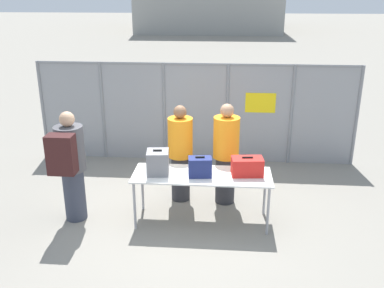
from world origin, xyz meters
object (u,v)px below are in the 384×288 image
(suitcase_red, at_px, (247,166))
(traveler_hooded, at_px, (70,163))
(suitcase_grey, at_px, (158,162))
(security_worker_far, at_px, (226,153))
(suitcase_navy, at_px, (200,167))
(inspection_table, at_px, (202,178))
(utility_trailer, at_px, (231,116))
(security_worker_near, at_px, (180,152))

(suitcase_red, relative_size, traveler_hooded, 0.28)
(suitcase_grey, distance_m, security_worker_far, 1.23)
(suitcase_grey, bearing_deg, traveler_hooded, -174.95)
(suitcase_navy, xyz_separation_m, traveler_hooded, (-1.94, -0.07, 0.02))
(suitcase_grey, relative_size, suitcase_navy, 1.05)
(inspection_table, xyz_separation_m, suitcase_red, (0.67, 0.04, 0.19))
(security_worker_far, relative_size, utility_trailer, 0.46)
(suitcase_navy, relative_size, suitcase_red, 0.74)
(security_worker_near, xyz_separation_m, security_worker_far, (0.75, -0.04, 0.03))
(suitcase_navy, xyz_separation_m, security_worker_near, (-0.37, 0.79, -0.08))
(suitcase_red, xyz_separation_m, traveler_hooded, (-2.63, -0.17, 0.03))
(suitcase_red, bearing_deg, inspection_table, -176.49)
(suitcase_navy, bearing_deg, suitcase_red, 8.43)
(suitcase_grey, relative_size, security_worker_near, 0.23)
(suitcase_grey, distance_m, utility_trailer, 4.74)
(suitcase_grey, distance_m, suitcase_red, 1.33)
(utility_trailer, bearing_deg, suitcase_grey, -103.94)
(suitcase_navy, relative_size, traveler_hooded, 0.21)
(suitcase_navy, distance_m, utility_trailer, 4.67)
(security_worker_far, bearing_deg, traveler_hooded, -9.64)
(suitcase_grey, bearing_deg, security_worker_far, 34.48)
(suitcase_red, xyz_separation_m, security_worker_near, (-1.07, 0.68, -0.07))
(suitcase_red, distance_m, utility_trailer, 4.55)
(suitcase_grey, bearing_deg, utility_trailer, 76.06)
(suitcase_grey, height_order, utility_trailer, suitcase_grey)
(suitcase_red, distance_m, security_worker_near, 1.27)
(inspection_table, height_order, security_worker_near, security_worker_near)
(suitcase_navy, bearing_deg, suitcase_grey, 175.54)
(traveler_hooded, distance_m, security_worker_near, 1.79)
(suitcase_grey, relative_size, security_worker_far, 0.22)
(suitcase_navy, height_order, security_worker_near, security_worker_near)
(traveler_hooded, xyz_separation_m, utility_trailer, (2.44, 4.68, -0.57))
(suitcase_grey, bearing_deg, security_worker_near, 70.62)
(security_worker_near, bearing_deg, traveler_hooded, 10.41)
(traveler_hooded, relative_size, security_worker_near, 1.05)
(security_worker_near, bearing_deg, suitcase_navy, 97.33)
(inspection_table, bearing_deg, traveler_hooded, -176.28)
(inspection_table, bearing_deg, security_worker_far, 62.81)
(traveler_hooded, distance_m, security_worker_far, 2.46)
(inspection_table, relative_size, utility_trailer, 0.57)
(inspection_table, distance_m, traveler_hooded, 1.98)
(suitcase_grey, xyz_separation_m, utility_trailer, (1.13, 4.57, -0.58))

